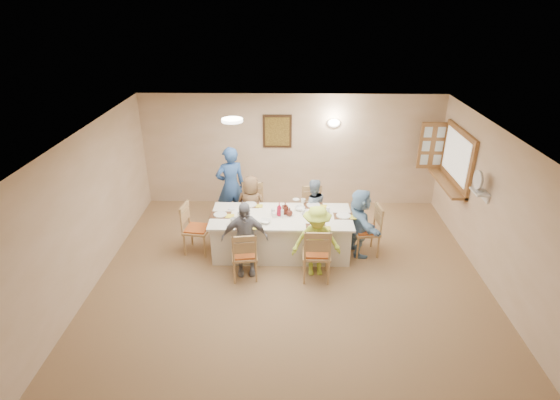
{
  "coord_description": "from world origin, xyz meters",
  "views": [
    {
      "loc": [
        -0.06,
        -5.62,
        4.39
      ],
      "look_at": [
        -0.2,
        1.4,
        1.05
      ],
      "focal_mm": 28.0,
      "sensor_mm": 36.0,
      "label": 1
    }
  ],
  "objects_px": {
    "desk_fan": "(480,183)",
    "diner_back_right": "(312,208)",
    "diner_back_left": "(251,206)",
    "chair_back_left": "(252,209)",
    "serving_hatch": "(457,158)",
    "caregiver": "(231,186)",
    "chair_right_end": "(366,230)",
    "chair_back_right": "(312,211)",
    "diner_front_right": "(316,241)",
    "condiment_ketchup": "(279,209)",
    "diner_front_left": "(245,239)",
    "chair_front_left": "(244,254)",
    "chair_left_end": "(197,228)",
    "dining_table": "(281,234)",
    "diner_right_end": "(360,222)",
    "chair_front_right": "(316,252)"
  },
  "relations": [
    {
      "from": "desk_fan",
      "to": "diner_right_end",
      "type": "xyz_separation_m",
      "value": [
        -1.86,
        0.3,
        -0.91
      ]
    },
    {
      "from": "serving_hatch",
      "to": "caregiver",
      "type": "xyz_separation_m",
      "value": [
        -4.44,
        0.1,
        -0.67
      ]
    },
    {
      "from": "chair_back_right",
      "to": "chair_front_right",
      "type": "distance_m",
      "value": 1.6
    },
    {
      "from": "chair_front_left",
      "to": "diner_front_right",
      "type": "bearing_deg",
      "value": 177.78
    },
    {
      "from": "chair_left_end",
      "to": "caregiver",
      "type": "xyz_separation_m",
      "value": [
        0.5,
        1.15,
        0.35
      ]
    },
    {
      "from": "caregiver",
      "to": "diner_right_end",
      "type": "bearing_deg",
      "value": 131.73
    },
    {
      "from": "dining_table",
      "to": "chair_front_left",
      "type": "distance_m",
      "value": 1.0
    },
    {
      "from": "caregiver",
      "to": "dining_table",
      "type": "bearing_deg",
      "value": 109.1
    },
    {
      "from": "caregiver",
      "to": "chair_back_right",
      "type": "bearing_deg",
      "value": 144.72
    },
    {
      "from": "diner_back_left",
      "to": "diner_front_right",
      "type": "bearing_deg",
      "value": 142.65
    },
    {
      "from": "diner_right_end",
      "to": "chair_front_left",
      "type": "bearing_deg",
      "value": 100.42
    },
    {
      "from": "caregiver",
      "to": "condiment_ketchup",
      "type": "height_order",
      "value": "caregiver"
    },
    {
      "from": "serving_hatch",
      "to": "chair_back_left",
      "type": "bearing_deg",
      "value": -176.44
    },
    {
      "from": "diner_right_end",
      "to": "diner_back_left",
      "type": "bearing_deg",
      "value": 60.21
    },
    {
      "from": "chair_back_right",
      "to": "chair_left_end",
      "type": "relative_size",
      "value": 0.95
    },
    {
      "from": "chair_back_right",
      "to": "diner_front_left",
      "type": "xyz_separation_m",
      "value": [
        -1.2,
        -1.48,
        0.21
      ]
    },
    {
      "from": "chair_right_end",
      "to": "diner_back_right",
      "type": "distance_m",
      "value": 1.17
    },
    {
      "from": "chair_front_right",
      "to": "diner_front_left",
      "type": "height_order",
      "value": "diner_front_left"
    },
    {
      "from": "diner_back_left",
      "to": "condiment_ketchup",
      "type": "height_order",
      "value": "diner_back_left"
    },
    {
      "from": "chair_right_end",
      "to": "chair_back_right",
      "type": "bearing_deg",
      "value": -137.37
    },
    {
      "from": "serving_hatch",
      "to": "diner_front_right",
      "type": "relative_size",
      "value": 1.18
    },
    {
      "from": "serving_hatch",
      "to": "chair_front_left",
      "type": "bearing_deg",
      "value": -155.13
    },
    {
      "from": "diner_front_right",
      "to": "condiment_ketchup",
      "type": "xyz_separation_m",
      "value": [
        -0.64,
        0.69,
        0.25
      ]
    },
    {
      "from": "chair_right_end",
      "to": "diner_back_right",
      "type": "xyz_separation_m",
      "value": [
        -0.95,
        0.68,
        0.11
      ]
    },
    {
      "from": "diner_back_right",
      "to": "diner_front_left",
      "type": "relative_size",
      "value": 0.88
    },
    {
      "from": "chair_right_end",
      "to": "condiment_ketchup",
      "type": "xyz_separation_m",
      "value": [
        -1.59,
        0.01,
        0.4
      ]
    },
    {
      "from": "serving_hatch",
      "to": "diner_back_right",
      "type": "xyz_separation_m",
      "value": [
        -2.79,
        -0.37,
        -0.91
      ]
    },
    {
      "from": "desk_fan",
      "to": "caregiver",
      "type": "distance_m",
      "value": 4.62
    },
    {
      "from": "desk_fan",
      "to": "diner_back_right",
      "type": "relative_size",
      "value": 0.25
    },
    {
      "from": "chair_back_right",
      "to": "diner_back_right",
      "type": "height_order",
      "value": "diner_back_right"
    },
    {
      "from": "diner_front_right",
      "to": "dining_table",
      "type": "bearing_deg",
      "value": 126.95
    },
    {
      "from": "serving_hatch",
      "to": "caregiver",
      "type": "distance_m",
      "value": 4.49
    },
    {
      "from": "diner_front_right",
      "to": "diner_right_end",
      "type": "relative_size",
      "value": 1.0
    },
    {
      "from": "dining_table",
      "to": "diner_right_end",
      "type": "xyz_separation_m",
      "value": [
        1.42,
        0.0,
        0.26
      ]
    },
    {
      "from": "diner_right_end",
      "to": "diner_back_right",
      "type": "bearing_deg",
      "value": 39.14
    },
    {
      "from": "diner_right_end",
      "to": "dining_table",
      "type": "bearing_deg",
      "value": 78.81
    },
    {
      "from": "chair_front_left",
      "to": "chair_left_end",
      "type": "xyz_separation_m",
      "value": [
        -0.95,
        0.8,
        0.02
      ]
    },
    {
      "from": "dining_table",
      "to": "chair_back_right",
      "type": "height_order",
      "value": "chair_back_right"
    },
    {
      "from": "chair_front_right",
      "to": "condiment_ketchup",
      "type": "height_order",
      "value": "condiment_ketchup"
    },
    {
      "from": "chair_back_left",
      "to": "diner_back_right",
      "type": "xyz_separation_m",
      "value": [
        1.2,
        -0.12,
        0.1
      ]
    },
    {
      "from": "diner_back_right",
      "to": "diner_back_left",
      "type": "bearing_deg",
      "value": -11.9
    },
    {
      "from": "chair_front_right",
      "to": "diner_front_left",
      "type": "distance_m",
      "value": 1.22
    },
    {
      "from": "diner_front_right",
      "to": "caregiver",
      "type": "height_order",
      "value": "caregiver"
    },
    {
      "from": "diner_front_right",
      "to": "diner_right_end",
      "type": "distance_m",
      "value": 1.07
    },
    {
      "from": "serving_hatch",
      "to": "diner_front_right",
      "type": "bearing_deg",
      "value": -148.2
    },
    {
      "from": "desk_fan",
      "to": "chair_front_left",
      "type": "bearing_deg",
      "value": -172.68
    },
    {
      "from": "diner_back_left",
      "to": "diner_front_left",
      "type": "xyz_separation_m",
      "value": [
        0.0,
        -1.36,
        0.05
      ]
    },
    {
      "from": "chair_front_left",
      "to": "diner_front_left",
      "type": "bearing_deg",
      "value": -97.93
    },
    {
      "from": "dining_table",
      "to": "diner_front_right",
      "type": "distance_m",
      "value": 0.94
    },
    {
      "from": "diner_back_left",
      "to": "chair_back_left",
      "type": "bearing_deg",
      "value": -78.77
    }
  ]
}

